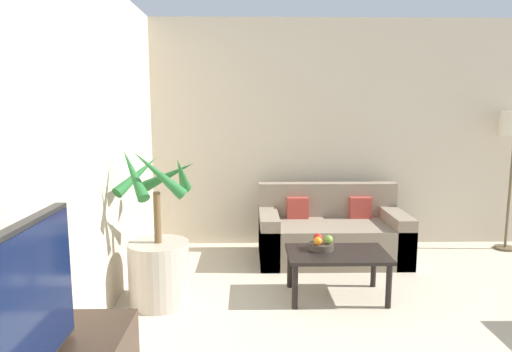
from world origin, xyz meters
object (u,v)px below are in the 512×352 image
object	(u,v)px
apple_red	(318,238)
orange_fruit	(318,241)
sofa_loveseat	(331,234)
fruit_bowl	(321,246)
television	(20,311)
potted_palm	(159,258)
apple_green	(329,240)
coffee_table	(337,259)

from	to	relation	value
apple_red	orange_fruit	size ratio (longest dim) A/B	1.11
sofa_loveseat	orange_fruit	size ratio (longest dim) A/B	21.60
sofa_loveseat	fruit_bowl	size ratio (longest dim) A/B	7.28
fruit_bowl	television	bearing A→B (deg)	-122.72
apple_red	orange_fruit	xyz separation A→B (m)	(-0.01, -0.09, -0.00)
potted_palm	orange_fruit	xyz separation A→B (m)	(1.38, 0.12, 0.11)
television	potted_palm	world-z (taller)	potted_palm
apple_green	apple_red	bearing A→B (deg)	149.62
fruit_bowl	orange_fruit	size ratio (longest dim) A/B	2.97
fruit_bowl	apple_red	size ratio (longest dim) A/B	2.68
potted_palm	apple_green	xyz separation A→B (m)	(1.48, 0.15, 0.11)
television	fruit_bowl	size ratio (longest dim) A/B	3.90
orange_fruit	sofa_loveseat	bearing A→B (deg)	73.15
coffee_table	fruit_bowl	bearing A→B (deg)	149.41
potted_palm	coffee_table	world-z (taller)	potted_palm
apple_green	sofa_loveseat	bearing A→B (deg)	78.03
apple_red	apple_green	size ratio (longest dim) A/B	1.05
fruit_bowl	orange_fruit	xyz separation A→B (m)	(-0.04, -0.05, 0.07)
potted_palm	sofa_loveseat	distance (m)	2.04
television	fruit_bowl	world-z (taller)	television
sofa_loveseat	apple_red	xyz separation A→B (m)	(-0.30, -0.93, 0.24)
coffee_table	apple_red	distance (m)	0.25
sofa_loveseat	apple_red	distance (m)	1.01
sofa_loveseat	apple_green	world-z (taller)	sofa_loveseat
apple_red	fruit_bowl	bearing A→B (deg)	-50.37
coffee_table	apple_green	world-z (taller)	apple_green
coffee_table	apple_green	size ratio (longest dim) A/B	11.28
potted_palm	sofa_loveseat	bearing A→B (deg)	34.06
potted_palm	apple_green	world-z (taller)	potted_palm
fruit_bowl	apple_green	world-z (taller)	apple_green
television	orange_fruit	size ratio (longest dim) A/B	11.56
fruit_bowl	apple_green	bearing A→B (deg)	-15.78
coffee_table	orange_fruit	xyz separation A→B (m)	(-0.17, 0.03, 0.15)
apple_green	coffee_table	bearing A→B (deg)	-40.55
television	apple_green	bearing A→B (deg)	56.07
fruit_bowl	coffee_table	bearing A→B (deg)	-30.59
television	fruit_bowl	bearing A→B (deg)	57.28
apple_red	potted_palm	bearing A→B (deg)	-171.59
sofa_loveseat	orange_fruit	distance (m)	1.09
sofa_loveseat	fruit_bowl	bearing A→B (deg)	-105.45
potted_palm	fruit_bowl	world-z (taller)	potted_palm
coffee_table	potted_palm	bearing A→B (deg)	-176.47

